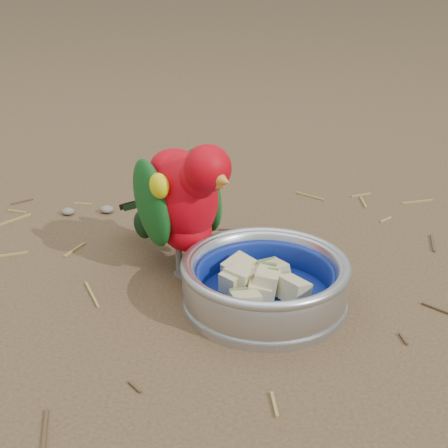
# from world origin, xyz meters

# --- Properties ---
(ground) EXTENTS (60.00, 60.00, 0.00)m
(ground) POSITION_xyz_m (0.00, 0.00, 0.00)
(ground) COLOR brown
(food_bowl) EXTENTS (0.20, 0.20, 0.02)m
(food_bowl) POSITION_xyz_m (0.09, 0.05, 0.01)
(food_bowl) COLOR #B2B2BA
(food_bowl) RESTS_ON ground
(bowl_wall) EXTENTS (0.20, 0.20, 0.04)m
(bowl_wall) POSITION_xyz_m (0.09, 0.05, 0.04)
(bowl_wall) COLOR #B2B2BA
(bowl_wall) RESTS_ON food_bowl
(fruit_wedges) EXTENTS (0.12, 0.12, 0.03)m
(fruit_wedges) POSITION_xyz_m (0.09, 0.05, 0.03)
(fruit_wedges) COLOR #C5B882
(fruit_wedges) RESTS_ON food_bowl
(lory_parrot) EXTENTS (0.23, 0.24, 0.18)m
(lory_parrot) POSITION_xyz_m (-0.02, 0.14, 0.09)
(lory_parrot) COLOR #B6020E
(lory_parrot) RESTS_ON ground
(ground_debris) EXTENTS (0.90, 0.80, 0.01)m
(ground_debris) POSITION_xyz_m (-0.00, 0.07, 0.00)
(ground_debris) COLOR olive
(ground_debris) RESTS_ON ground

